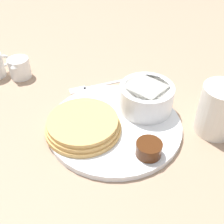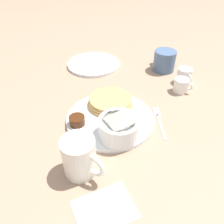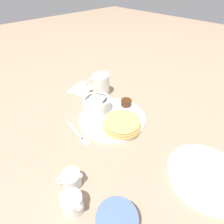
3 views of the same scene
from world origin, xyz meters
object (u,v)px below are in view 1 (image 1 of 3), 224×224
(plate, at_px, (115,125))
(fork, at_px, (92,87))
(creamer_pitcher_near, at_px, (20,68))
(bowl, at_px, (146,97))
(coffee_mug, at_px, (219,109))

(plate, xyz_separation_m, fork, (0.15, -0.02, -0.00))
(creamer_pitcher_near, bearing_deg, bowl, -142.67)
(coffee_mug, bearing_deg, bowl, 41.73)
(bowl, height_order, fork, bowl)
(fork, bearing_deg, creamer_pitcher_near, 47.79)
(creamer_pitcher_near, bearing_deg, fork, -132.21)
(bowl, xyz_separation_m, creamer_pitcher_near, (0.27, 0.20, -0.02))
(plate, xyz_separation_m, coffee_mug, (-0.09, -0.18, 0.05))
(bowl, xyz_separation_m, fork, (0.14, 0.06, -0.04))
(plate, distance_m, creamer_pitcher_near, 0.30)
(creamer_pitcher_near, xyz_separation_m, fork, (-0.13, -0.14, -0.02))
(bowl, distance_m, coffee_mug, 0.14)
(plate, distance_m, coffee_mug, 0.21)
(plate, xyz_separation_m, creamer_pitcher_near, (0.28, 0.12, 0.02))
(bowl, distance_m, creamer_pitcher_near, 0.33)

